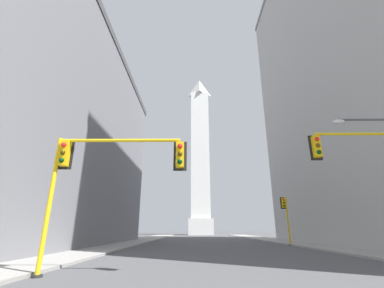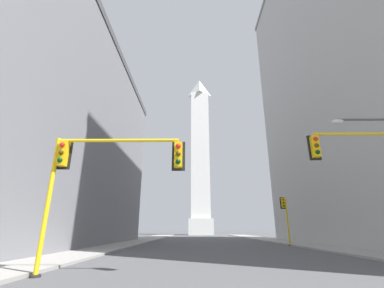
{
  "view_description": "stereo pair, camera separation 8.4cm",
  "coord_description": "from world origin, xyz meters",
  "views": [
    {
      "loc": [
        -2.22,
        -2.67,
        1.72
      ],
      "look_at": [
        -2.7,
        64.95,
        24.26
      ],
      "focal_mm": 24.0,
      "sensor_mm": 36.0,
      "label": 1
    },
    {
      "loc": [
        -2.13,
        -2.67,
        1.72
      ],
      "look_at": [
        -2.7,
        64.95,
        24.26
      ],
      "focal_mm": 24.0,
      "sensor_mm": 36.0,
      "label": 2
    }
  ],
  "objects": [
    {
      "name": "sidewalk_right",
      "position": [
        10.9,
        30.64,
        0.07
      ],
      "size": [
        5.0,
        102.15,
        0.15
      ],
      "primitive_type": "cube",
      "color": "gray",
      "rests_on": "ground_plane"
    },
    {
      "name": "building_left",
      "position": [
        -22.35,
        23.81,
        12.1
      ],
      "size": [
        21.25,
        40.83,
        24.19
      ],
      "color": "slate",
      "rests_on": "ground_plane"
    },
    {
      "name": "traffic_light_mid_right",
      "position": [
        8.31,
        27.72,
        3.52
      ],
      "size": [
        0.78,
        0.5,
        5.33
      ],
      "color": "yellow",
      "rests_on": "ground_plane"
    },
    {
      "name": "sidewalk_left",
      "position": [
        -10.9,
        30.64,
        0.07
      ],
      "size": [
        5.0,
        102.15,
        0.15
      ],
      "primitive_type": "cube",
      "color": "gray",
      "rests_on": "ground_plane"
    },
    {
      "name": "traffic_light_near_left",
      "position": [
        -6.19,
        7.98,
        4.25
      ],
      "size": [
        5.79,
        0.5,
        5.54
      ],
      "color": "yellow",
      "rests_on": "ground_plane"
    },
    {
      "name": "traffic_light_near_right",
      "position": [
        6.96,
        9.6,
        4.9
      ],
      "size": [
        5.11,
        0.51,
        6.42
      ],
      "color": "yellow",
      "rests_on": "ground_plane"
    },
    {
      "name": "obelisk",
      "position": [
        0.0,
        85.12,
        27.44
      ],
      "size": [
        7.93,
        7.93,
        57.34
      ],
      "color": "silver",
      "rests_on": "ground_plane"
    }
  ]
}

